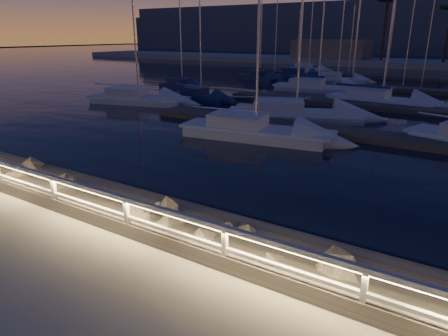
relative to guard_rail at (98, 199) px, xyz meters
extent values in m
plane|color=#A9A398|center=(0.07, 0.00, -0.77)|extent=(400.00, 400.00, 0.00)
cube|color=#A9A398|center=(0.07, -2.50, -0.87)|extent=(240.00, 5.00, 0.20)
cube|color=slate|center=(0.07, 1.50, -1.07)|extent=(240.00, 3.45, 1.29)
plane|color=black|center=(0.07, 80.00, -1.37)|extent=(320.00, 320.00, 0.00)
plane|color=black|center=(0.07, 0.00, -1.97)|extent=(400.00, 400.00, 0.00)
cube|color=silver|center=(-1.93, 0.00, -0.27)|extent=(0.11, 0.11, 1.00)
cube|color=silver|center=(1.07, 0.00, -0.27)|extent=(0.11, 0.11, 1.00)
cube|color=silver|center=(4.07, 0.00, -0.27)|extent=(0.11, 0.11, 1.00)
cube|color=silver|center=(7.07, 0.00, -0.27)|extent=(0.11, 0.11, 1.00)
cube|color=silver|center=(0.07, 0.00, 0.23)|extent=(44.00, 0.12, 0.12)
cube|color=silver|center=(0.07, 0.00, -0.27)|extent=(44.00, 0.09, 0.09)
cube|color=#FFDC72|center=(0.07, -0.02, 0.15)|extent=(44.00, 0.04, 0.03)
sphere|color=slate|center=(-3.09, 1.19, -0.93)|extent=(0.97, 0.97, 0.97)
sphere|color=slate|center=(-7.03, 2.56, -1.22)|extent=(0.94, 0.94, 0.94)
cube|color=#534D45|center=(0.07, 16.00, -1.17)|extent=(22.00, 2.00, 0.40)
cube|color=#534D45|center=(0.07, 26.00, -1.17)|extent=(22.00, 2.00, 0.40)
cube|color=#534D45|center=(0.07, 38.00, -1.17)|extent=(22.00, 2.00, 0.40)
cube|color=#534D45|center=(0.07, 50.00, -1.17)|extent=(22.00, 2.00, 0.40)
cube|color=#A9A398|center=(0.07, 74.00, -0.97)|extent=(160.00, 14.00, 1.20)
cube|color=gray|center=(-17.93, 74.00, 1.03)|extent=(14.00, 8.00, 4.00)
cylinder|color=#453020|center=(-7.93, 72.00, 4.88)|extent=(0.44, 0.44, 10.50)
cylinder|color=#453020|center=(2.07, 73.00, 4.13)|extent=(0.44, 0.44, 9.00)
cube|color=#3E4960|center=(-59.93, 140.00, 5.23)|extent=(120.00, 25.00, 18.00)
cube|color=navy|center=(-12.51, 22.29, -1.22)|extent=(6.01, 2.53, 0.50)
cube|color=navy|center=(-12.51, 22.29, -0.91)|extent=(6.47, 2.29, 0.14)
cube|color=navy|center=(-13.32, 22.38, -0.59)|extent=(2.41, 1.68, 0.59)
cylinder|color=#ABABAF|center=(-12.51, 22.29, 4.26)|extent=(0.11, 0.11, 10.15)
cylinder|color=#ABABAF|center=(-13.72, 22.42, -0.14)|extent=(3.64, 0.44, 0.07)
cube|color=silver|center=(-2.02, 12.89, -1.22)|extent=(8.29, 3.79, 0.62)
cube|color=silver|center=(-2.02, 12.89, -0.83)|extent=(8.89, 3.49, 0.17)
cube|color=silver|center=(-3.12, 12.73, -0.43)|extent=(3.36, 2.43, 0.74)
cylinder|color=#ABABAF|center=(-3.67, 12.65, 0.13)|extent=(4.95, 0.81, 0.09)
cube|color=silver|center=(-2.11, 18.89, -1.22)|extent=(9.03, 6.04, 0.62)
cube|color=silver|center=(-2.11, 18.89, -0.83)|extent=(9.52, 5.92, 0.17)
cube|color=silver|center=(-3.21, 18.42, -0.44)|extent=(3.92, 3.30, 0.73)
cylinder|color=#ABABAF|center=(-3.76, 18.18, 0.13)|extent=(4.97, 2.21, 0.09)
cube|color=navy|center=(-18.50, 27.21, -1.22)|extent=(6.15, 3.34, 0.50)
cube|color=navy|center=(-18.50, 27.21, -0.91)|extent=(6.55, 3.18, 0.14)
cube|color=navy|center=(-19.29, 27.41, -0.59)|extent=(2.57, 1.98, 0.59)
cylinder|color=#ABABAF|center=(-18.50, 27.21, 4.26)|extent=(0.11, 0.11, 10.16)
cylinder|color=#ABABAF|center=(-19.68, 27.51, -0.14)|extent=(3.56, 0.98, 0.07)
cube|color=silver|center=(-16.00, 18.09, -1.22)|extent=(8.39, 4.63, 0.62)
cube|color=silver|center=(-16.00, 18.09, -0.83)|extent=(8.93, 4.42, 0.17)
cube|color=silver|center=(-17.07, 17.80, -0.43)|extent=(3.51, 2.73, 0.73)
cylinder|color=#ABABAF|center=(-16.00, 18.09, 6.20)|extent=(0.14, 0.14, 13.84)
cylinder|color=#ABABAF|center=(-17.60, 17.66, 0.13)|extent=(4.83, 1.38, 0.09)
cube|color=silver|center=(1.52, 28.27, -1.22)|extent=(8.41, 3.40, 0.59)
cube|color=silver|center=(1.52, 28.27, -0.85)|extent=(9.06, 3.05, 0.16)
cube|color=silver|center=(0.39, 28.36, -0.47)|extent=(3.35, 2.31, 0.70)
cylinder|color=#ABABAF|center=(1.52, 28.27, 6.39)|extent=(0.13, 0.13, 14.26)
cylinder|color=#ABABAF|center=(-0.18, 28.41, 0.07)|extent=(5.12, 0.51, 0.09)
cube|color=navy|center=(-15.68, 39.48, -1.22)|extent=(7.00, 4.60, 0.57)
cube|color=navy|center=(-15.68, 39.48, -0.86)|extent=(7.39, 4.51, 0.15)
cube|color=navy|center=(-16.53, 39.84, -0.50)|extent=(3.03, 2.53, 0.67)
cylinder|color=#ABABAF|center=(-15.68, 39.48, 5.02)|extent=(0.12, 0.12, 11.56)
cylinder|color=#ABABAF|center=(-16.96, 40.02, 0.01)|extent=(3.88, 1.67, 0.08)
cube|color=silver|center=(-6.60, 42.45, -1.22)|extent=(6.81, 3.50, 0.51)
cube|color=silver|center=(-6.60, 42.45, -0.90)|extent=(7.27, 3.29, 0.14)
cube|color=silver|center=(-7.48, 42.26, -0.58)|extent=(2.81, 2.12, 0.60)
cylinder|color=#ABABAF|center=(-6.60, 42.45, 4.83)|extent=(0.11, 0.11, 11.28)
cylinder|color=#ABABAF|center=(-7.92, 42.17, -0.12)|extent=(3.98, 0.93, 0.07)
cube|color=silver|center=(-5.74, 33.24, -1.22)|extent=(8.66, 3.51, 0.61)
cube|color=silver|center=(-5.74, 33.24, -0.84)|extent=(9.32, 3.15, 0.17)
cube|color=silver|center=(-6.91, 33.14, -0.45)|extent=(3.45, 2.38, 0.72)
cylinder|color=#ABABAF|center=(-5.74, 33.24, 6.61)|extent=(0.13, 0.13, 14.67)
cylinder|color=#ABABAF|center=(-7.50, 33.09, 0.10)|extent=(5.27, 0.53, 0.09)
cube|color=silver|center=(-14.81, 54.15, -1.22)|extent=(6.44, 2.54, 0.54)
cube|color=silver|center=(-14.81, 54.15, -0.88)|extent=(6.94, 2.26, 0.15)
cube|color=silver|center=(-15.68, 54.21, -0.54)|extent=(2.56, 1.74, 0.63)
cylinder|color=#ABABAF|center=(-14.81, 54.15, 4.69)|extent=(0.12, 0.12, 10.95)
cylinder|color=#ABABAF|center=(-16.12, 54.24, -0.06)|extent=(3.94, 0.35, 0.08)
cube|color=navy|center=(-13.07, 45.98, -1.22)|extent=(7.08, 3.41, 0.53)
cube|color=navy|center=(-13.07, 45.98, -0.89)|extent=(7.58, 3.17, 0.14)
cube|color=navy|center=(-14.00, 46.15, -0.55)|extent=(2.89, 2.13, 0.63)
cylinder|color=#ABABAF|center=(-13.07, 45.98, 5.10)|extent=(0.12, 0.12, 11.79)
cylinder|color=#ABABAF|center=(-14.46, 46.23, -0.07)|extent=(4.19, 0.81, 0.08)
camera|label=1|loc=(8.23, -6.57, 4.23)|focal=32.00mm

